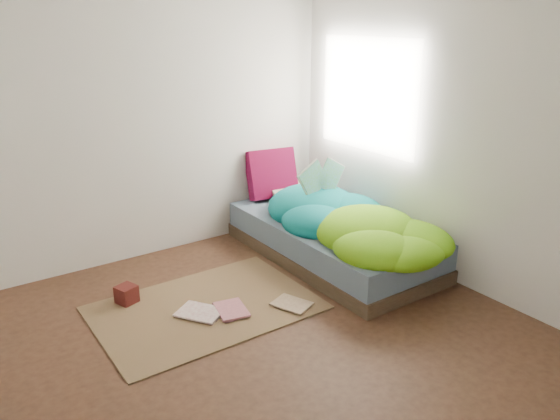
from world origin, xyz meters
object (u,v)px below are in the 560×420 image
(pillow_magenta, at_px, (272,174))
(open_book, at_px, (323,167))
(floor_book_b, at_px, (217,313))
(floor_book_a, at_px, (192,321))
(bed, at_px, (332,240))
(wooden_box, at_px, (127,294))

(pillow_magenta, xyz_separation_m, open_book, (0.05, -0.73, 0.23))
(floor_book_b, bearing_deg, floor_book_a, -171.62)
(floor_book_a, distance_m, floor_book_b, 0.20)
(bed, distance_m, pillow_magenta, 1.00)
(floor_book_a, height_order, floor_book_b, floor_book_b)
(open_book, distance_m, floor_book_a, 1.81)
(floor_book_b, bearing_deg, bed, 25.25)
(open_book, xyz_separation_m, floor_book_a, (-1.56, -0.48, -0.79))
(pillow_magenta, bearing_deg, bed, -77.58)
(bed, bearing_deg, wooden_box, 172.60)
(open_book, bearing_deg, pillow_magenta, 92.49)
(floor_book_b, bearing_deg, wooden_box, 142.55)
(pillow_magenta, height_order, wooden_box, pillow_magenta)
(floor_book_a, xyz_separation_m, floor_book_b, (0.20, -0.01, 0.00))
(pillow_magenta, bearing_deg, floor_book_a, -131.42)
(floor_book_a, bearing_deg, bed, -22.67)
(bed, xyz_separation_m, floor_book_a, (-1.55, -0.31, -0.14))
(floor_book_a, bearing_deg, open_book, -16.74)
(wooden_box, bearing_deg, floor_book_b, -49.41)
(bed, relative_size, wooden_box, 14.80)
(pillow_magenta, bearing_deg, open_book, -75.91)
(bed, distance_m, floor_book_a, 1.59)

